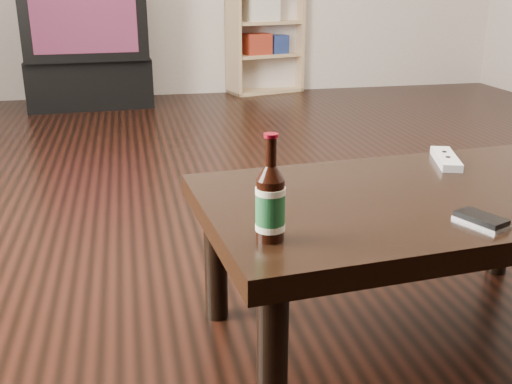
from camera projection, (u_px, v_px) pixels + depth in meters
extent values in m
cube|color=black|center=(337.00, 219.00, 2.48)|extent=(5.00, 6.00, 0.01)
cube|color=black|center=(90.00, 82.00, 4.62)|extent=(0.94, 0.51, 0.37)
cube|color=black|center=(84.00, 13.00, 4.45)|extent=(0.91, 0.60, 0.66)
cube|color=#AD250F|center=(84.00, 15.00, 4.20)|extent=(0.73, 0.05, 0.53)
cube|color=tan|center=(232.00, 24.00, 4.95)|extent=(0.10, 0.29, 1.18)
cube|color=tan|center=(295.00, 21.00, 5.22)|extent=(0.10, 0.29, 1.18)
cube|color=tan|center=(264.00, 90.00, 5.28)|extent=(0.69, 0.45, 0.03)
cube|color=tan|center=(258.00, 21.00, 5.19)|extent=(0.62, 0.20, 1.18)
cube|color=tan|center=(265.00, 55.00, 5.18)|extent=(0.63, 0.41, 0.03)
cube|color=tan|center=(265.00, 22.00, 5.08)|extent=(0.63, 0.41, 0.03)
cube|color=maroon|center=(256.00, 44.00, 5.09)|extent=(0.26, 0.23, 0.17)
cube|color=navy|center=(277.00, 44.00, 5.18)|extent=(0.19, 0.21, 0.15)
cube|color=silver|center=(261.00, 10.00, 5.02)|extent=(0.31, 0.25, 0.17)
cube|color=black|center=(421.00, 203.00, 1.53)|extent=(1.17, 0.75, 0.06)
cylinder|color=black|center=(272.00, 362.00, 1.24)|extent=(0.07, 0.07, 0.36)
cylinder|color=black|center=(216.00, 260.00, 1.70)|extent=(0.07, 0.07, 0.36)
cylinder|color=black|center=(503.00, 221.00, 1.96)|extent=(0.07, 0.07, 0.36)
cylinder|color=black|center=(270.00, 210.00, 1.23)|extent=(0.06, 0.06, 0.13)
cylinder|color=#1D5D2D|center=(270.00, 209.00, 1.23)|extent=(0.06, 0.06, 0.08)
cylinder|color=#FCF7CF|center=(270.00, 191.00, 1.21)|extent=(0.06, 0.06, 0.01)
cylinder|color=#FCF7CF|center=(270.00, 226.00, 1.24)|extent=(0.06, 0.06, 0.01)
cone|color=black|center=(271.00, 173.00, 1.20)|extent=(0.06, 0.06, 0.03)
cylinder|color=black|center=(271.00, 152.00, 1.19)|extent=(0.02, 0.02, 0.06)
cylinder|color=maroon|center=(271.00, 135.00, 1.17)|extent=(0.03, 0.03, 0.01)
cube|color=#A5A5A7|center=(481.00, 222.00, 1.33)|extent=(0.10, 0.13, 0.01)
cube|color=black|center=(481.00, 219.00, 1.33)|extent=(0.09, 0.12, 0.02)
cylinder|color=#A5A5A7|center=(494.00, 221.00, 1.30)|extent=(0.03, 0.03, 0.00)
cube|color=silver|center=(446.00, 159.00, 1.77)|extent=(0.12, 0.21, 0.02)
cylinder|color=black|center=(444.00, 152.00, 1.80)|extent=(0.02, 0.02, 0.00)
cylinder|color=black|center=(448.00, 157.00, 1.74)|extent=(0.02, 0.02, 0.00)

